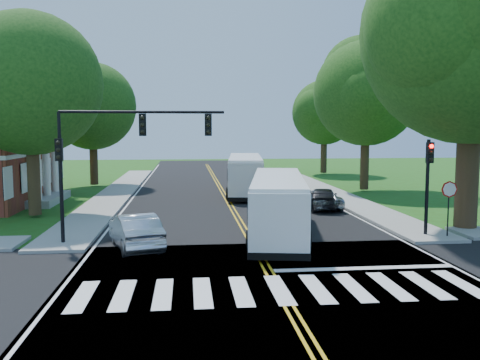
{
  "coord_description": "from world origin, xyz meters",
  "views": [
    {
      "loc": [
        -2.84,
        -15.75,
        5.01
      ],
      "look_at": [
        -0.11,
        10.2,
        2.4
      ],
      "focal_mm": 38.0,
      "sensor_mm": 36.0,
      "label": 1
    }
  ],
  "objects": [
    {
      "name": "sidewalk_ne",
      "position": [
        8.3,
        25.0,
        0.07
      ],
      "size": [
        2.6,
        40.0,
        0.15
      ],
      "primitive_type": "cube",
      "color": "gray",
      "rests_on": "ground"
    },
    {
      "name": "bus_lead",
      "position": [
        1.43,
        7.69,
        1.49
      ],
      "size": [
        4.16,
        11.06,
        2.8
      ],
      "rotation": [
        0.0,
        0.0,
        2.97
      ],
      "color": "silver",
      "rests_on": "road"
    },
    {
      "name": "ground",
      "position": [
        0.0,
        0.0,
        0.0
      ],
      "size": [
        140.0,
        140.0,
        0.0
      ],
      "primitive_type": "plane",
      "color": "#264F13",
      "rests_on": "ground"
    },
    {
      "name": "edge_line_w",
      "position": [
        -6.8,
        22.0,
        0.01
      ],
      "size": [
        0.12,
        70.0,
        0.01
      ],
      "primitive_type": "cube",
      "color": "silver",
      "rests_on": "road"
    },
    {
      "name": "suv",
      "position": [
        5.48,
        15.34,
        0.62
      ],
      "size": [
        2.23,
        4.45,
        1.21
      ],
      "primitive_type": "imported",
      "rotation": [
        0.0,
        0.0,
        3.19
      ],
      "color": "#A5A7AC",
      "rests_on": "road"
    },
    {
      "name": "signal_nw",
      "position": [
        -5.86,
        6.43,
        4.38
      ],
      "size": [
        7.15,
        0.46,
        5.66
      ],
      "color": "black",
      "rests_on": "ground"
    },
    {
      "name": "center_line",
      "position": [
        0.0,
        22.0,
        0.01
      ],
      "size": [
        0.36,
        70.0,
        0.01
      ],
      "primitive_type": "cube",
      "color": "gold",
      "rests_on": "road"
    },
    {
      "name": "cross_road",
      "position": [
        0.0,
        0.0,
        0.01
      ],
      "size": [
        60.0,
        12.0,
        0.01
      ],
      "primitive_type": "cube",
      "color": "black",
      "rests_on": "ground"
    },
    {
      "name": "crosswalk",
      "position": [
        0.0,
        -0.5,
        0.02
      ],
      "size": [
        12.6,
        3.0,
        0.01
      ],
      "primitive_type": "cube",
      "color": "silver",
      "rests_on": "road"
    },
    {
      "name": "road",
      "position": [
        0.0,
        18.0,
        0.01
      ],
      "size": [
        14.0,
        96.0,
        0.01
      ],
      "primitive_type": "cube",
      "color": "black",
      "rests_on": "ground"
    },
    {
      "name": "tree_west_near",
      "position": [
        -11.5,
        14.0,
        7.53
      ],
      "size": [
        8.0,
        8.0,
        11.4
      ],
      "color": "#342615",
      "rests_on": "ground"
    },
    {
      "name": "tree_east_mid",
      "position": [
        11.5,
        24.0,
        7.86
      ],
      "size": [
        8.4,
        8.4,
        11.93
      ],
      "color": "#342615",
      "rests_on": "ground"
    },
    {
      "name": "stop_bar",
      "position": [
        3.5,
        1.6,
        0.02
      ],
      "size": [
        6.6,
        0.4,
        0.01
      ],
      "primitive_type": "cube",
      "color": "silver",
      "rests_on": "road"
    },
    {
      "name": "tree_ne_big",
      "position": [
        11.0,
        8.0,
        9.62
      ],
      "size": [
        10.8,
        10.8,
        14.91
      ],
      "color": "#342615",
      "rests_on": "ground"
    },
    {
      "name": "hatchback",
      "position": [
        -5.02,
        5.59,
        0.75
      ],
      "size": [
        2.8,
        4.77,
        1.48
      ],
      "primitive_type": "imported",
      "rotation": [
        0.0,
        0.0,
        3.43
      ],
      "color": "silver",
      "rests_on": "road"
    },
    {
      "name": "sidewalk_nw",
      "position": [
        -8.3,
        25.0,
        0.07
      ],
      "size": [
        2.6,
        40.0,
        0.15
      ],
      "primitive_type": "cube",
      "color": "gray",
      "rests_on": "ground"
    },
    {
      "name": "tree_east_far",
      "position": [
        12.5,
        40.0,
        6.86
      ],
      "size": [
        7.2,
        7.2,
        10.34
      ],
      "color": "#342615",
      "rests_on": "ground"
    },
    {
      "name": "bus_follow",
      "position": [
        1.67,
        23.25,
        1.55
      ],
      "size": [
        3.64,
        11.5,
        2.92
      ],
      "rotation": [
        0.0,
        0.0,
        3.04
      ],
      "color": "silver",
      "rests_on": "road"
    },
    {
      "name": "signal_ne",
      "position": [
        8.2,
        6.44,
        2.96
      ],
      "size": [
        0.3,
        0.46,
        4.4
      ],
      "color": "black",
      "rests_on": "ground"
    },
    {
      "name": "stop_sign",
      "position": [
        9.0,
        5.98,
        2.03
      ],
      "size": [
        0.76,
        0.08,
        2.53
      ],
      "color": "black",
      "rests_on": "ground"
    },
    {
      "name": "dark_sedan",
      "position": [
        5.7,
        15.33,
        0.66
      ],
      "size": [
        2.89,
        4.75,
        1.29
      ],
      "primitive_type": "imported",
      "rotation": [
        0.0,
        0.0,
        2.88
      ],
      "color": "black",
      "rests_on": "road"
    },
    {
      "name": "edge_line_e",
      "position": [
        6.8,
        22.0,
        0.01
      ],
      "size": [
        0.12,
        70.0,
        0.01
      ],
      "primitive_type": "cube",
      "color": "silver",
      "rests_on": "road"
    },
    {
      "name": "tree_west_far",
      "position": [
        -11.0,
        30.0,
        7.0
      ],
      "size": [
        7.6,
        7.6,
        10.67
      ],
      "color": "#342615",
      "rests_on": "ground"
    }
  ]
}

